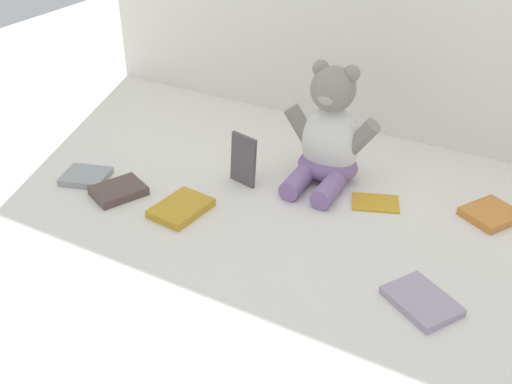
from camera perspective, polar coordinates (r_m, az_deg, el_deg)
ground_plane at (r=1.36m, az=1.53°, el=-1.50°), size 3.20×3.20×0.00m
teddy_bear at (r=1.43m, az=6.81°, el=4.98°), size 0.24×0.21×0.28m
book_case_0 at (r=1.43m, az=-12.69°, el=0.12°), size 0.13×0.14×0.02m
book_case_1 at (r=1.41m, az=21.01°, el=-1.93°), size 0.13×0.14×0.02m
book_case_2 at (r=1.42m, az=-1.19°, el=3.03°), size 0.07×0.03×0.12m
book_case_3 at (r=1.39m, az=11.08°, el=-0.92°), size 0.12×0.11×0.01m
book_case_4 at (r=1.35m, az=-6.99°, el=-1.49°), size 0.11×0.14×0.02m
book_case_5 at (r=1.51m, az=-15.56°, el=1.40°), size 0.13×0.12×0.02m
book_case_6 at (r=1.14m, az=15.17°, el=-9.78°), size 0.15×0.14×0.01m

